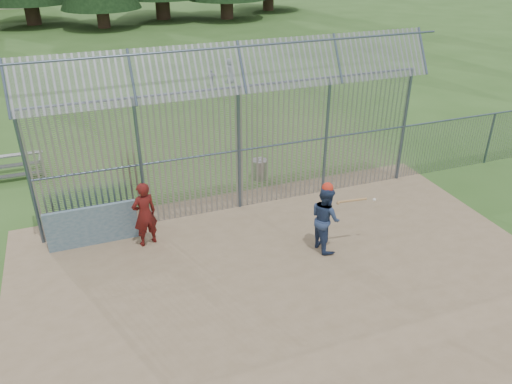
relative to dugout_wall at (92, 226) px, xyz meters
name	(u,v)px	position (x,y,z in m)	size (l,w,h in m)	color
ground	(282,267)	(4.60, -2.90, -0.62)	(120.00, 120.00, 0.00)	#2D511E
dirt_infield	(289,278)	(4.60, -3.40, -0.61)	(14.00, 10.00, 0.02)	#756047
dugout_wall	(92,226)	(0.00, 0.00, 0.00)	(2.50, 0.12, 1.20)	#38566B
batter	(325,218)	(6.07, -2.45, 0.36)	(0.94, 0.73, 1.93)	navy
onlooker	(145,214)	(1.42, -0.51, 0.37)	(0.71, 0.47, 1.94)	maroon
bg_kid_standing	(230,71)	(8.79, 14.74, 0.10)	(0.70, 0.46, 1.43)	slate
bg_kid_seated	(212,78)	(7.60, 14.49, -0.15)	(0.55, 0.23, 0.93)	slate
batting_gear	(332,190)	(6.18, -2.47, 1.24)	(1.56, 0.43, 0.70)	red
trash_can	(259,169)	(5.93, 2.32, -0.24)	(0.56, 0.56, 0.82)	gray
bleacher	(0,168)	(-2.85, 5.59, -0.21)	(3.00, 0.95, 0.72)	slate
backstop_fence	(294,133)	(6.41, 0.53, 1.74)	(20.09, 0.81, 5.30)	#47566B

